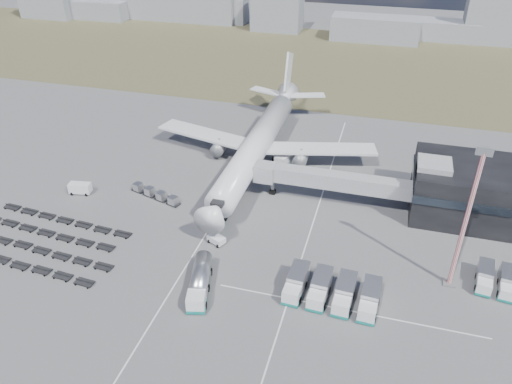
# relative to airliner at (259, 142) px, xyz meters

# --- Properties ---
(ground) EXTENTS (420.00, 420.00, 0.00)m
(ground) POSITION_rel_airliner_xyz_m (0.00, -32.38, -5.29)
(ground) COLOR #565659
(ground) RESTS_ON ground
(grass_strip) EXTENTS (420.00, 90.00, 0.01)m
(grass_strip) POSITION_rel_airliner_xyz_m (0.00, 77.62, -5.29)
(grass_strip) COLOR #4A432C
(grass_strip) RESTS_ON ground
(lane_markings) EXTENTS (47.12, 110.00, 0.01)m
(lane_markings) POSITION_rel_airliner_xyz_m (9.77, -29.38, -5.29)
(lane_markings) COLOR silver
(lane_markings) RESTS_ON ground
(terminal) EXTENTS (30.40, 16.40, 11.00)m
(terminal) POSITION_rel_airliner_xyz_m (47.77, -8.41, -0.04)
(terminal) COLOR black
(terminal) RESTS_ON ground
(jet_bridge) EXTENTS (30.30, 3.80, 7.05)m
(jet_bridge) POSITION_rel_airliner_xyz_m (15.90, -11.95, -0.24)
(jet_bridge) COLOR #939399
(jet_bridge) RESTS_ON ground
(airliner) EXTENTS (51.59, 64.53, 17.62)m
(airliner) POSITION_rel_airliner_xyz_m (0.00, 0.00, 0.00)
(airliner) COLOR silver
(airliner) RESTS_ON ground
(skyline) EXTENTS (295.53, 26.20, 23.96)m
(skyline) POSITION_rel_airliner_xyz_m (17.51, 120.55, 4.14)
(skyline) COLOR gray
(skyline) RESTS_ON ground
(fuel_tanker) EXTENTS (5.36, 11.42, 3.58)m
(fuel_tanker) POSITION_rel_airliner_xyz_m (2.35, -42.26, -3.50)
(fuel_tanker) COLOR silver
(fuel_tanker) RESTS_ON ground
(pushback_tug) EXTENTS (3.52, 2.86, 1.41)m
(pushback_tug) POSITION_rel_airliner_xyz_m (0.75, -30.38, -4.59)
(pushback_tug) COLOR silver
(pushback_tug) RESTS_ON ground
(utility_van) EXTENTS (4.63, 2.68, 2.32)m
(utility_van) POSITION_rel_airliner_xyz_m (-31.39, -22.41, -4.13)
(utility_van) COLOR silver
(utility_van) RESTS_ON ground
(catering_truck) EXTENTS (4.44, 6.71, 2.85)m
(catering_truck) POSITION_rel_airliner_xyz_m (6.09, 0.71, -3.83)
(catering_truck) COLOR silver
(catering_truck) RESTS_ON ground
(service_trucks_near) EXTENTS (14.21, 8.33, 3.08)m
(service_trucks_near) POSITION_rel_airliner_xyz_m (22.26, -38.71, -3.62)
(service_trucks_near) COLOR silver
(service_trucks_near) RESTS_ON ground
(service_trucks_far) EXTENTS (9.58, 7.72, 2.68)m
(service_trucks_far) POSITION_rel_airliner_xyz_m (47.99, -29.24, -3.84)
(service_trucks_far) COLOR silver
(service_trucks_far) RESTS_ON ground
(uld_row) EXTENTS (11.88, 5.04, 1.66)m
(uld_row) POSITION_rel_airliner_xyz_m (-15.99, -19.83, -4.30)
(uld_row) COLOR black
(uld_row) RESTS_ON ground
(baggage_dollies) EXTENTS (33.68, 17.00, 0.75)m
(baggage_dollies) POSITION_rel_airliner_xyz_m (-29.84, -38.70, -4.92)
(baggage_dollies) COLOR black
(baggage_dollies) RESTS_ON ground
(floodlight_mast) EXTENTS (2.26, 1.85, 23.99)m
(floodlight_mast) POSITION_rel_airliner_xyz_m (39.63, -30.18, 6.73)
(floodlight_mast) COLOR red
(floodlight_mast) RESTS_ON ground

